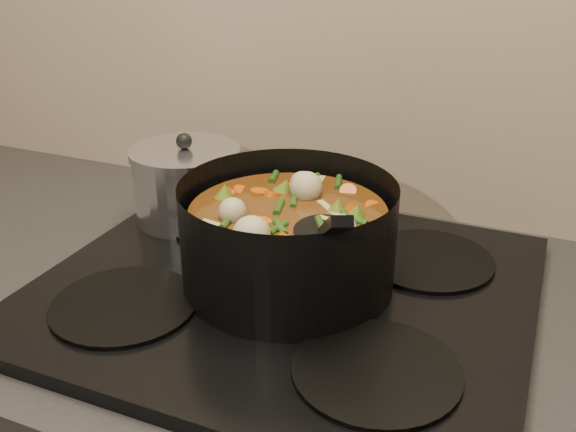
% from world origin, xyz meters
% --- Properties ---
extents(stovetop, '(0.62, 0.54, 0.03)m').
position_xyz_m(stovetop, '(0.00, 1.93, 0.92)').
color(stovetop, black).
rests_on(stovetop, counter).
extents(stockpot, '(0.33, 0.36, 0.20)m').
position_xyz_m(stockpot, '(0.00, 1.93, 0.99)').
color(stockpot, black).
rests_on(stockpot, stovetop).
extents(saucepan, '(0.17, 0.17, 0.14)m').
position_xyz_m(saucepan, '(-0.22, 2.06, 0.99)').
color(saucepan, silver).
rests_on(saucepan, stovetop).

